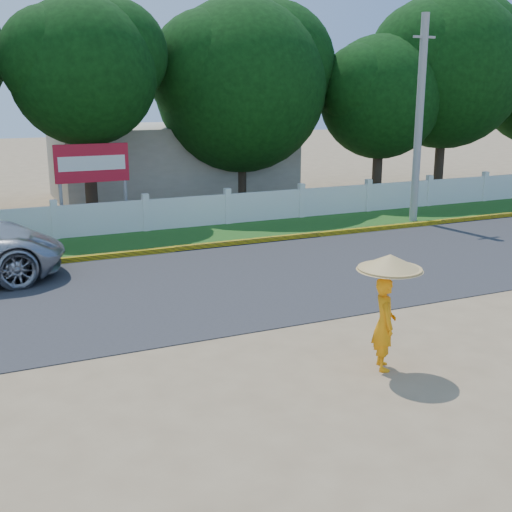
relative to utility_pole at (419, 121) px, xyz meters
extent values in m
plane|color=#9E8460|center=(-9.44, -8.87, -3.64)|extent=(120.00, 120.00, 0.00)
cube|color=#38383A|center=(-9.44, -4.37, -3.63)|extent=(60.00, 7.00, 0.02)
cube|color=#2D601E|center=(-9.44, 0.88, -3.63)|extent=(60.00, 3.50, 0.03)
cube|color=yellow|center=(-9.44, -0.82, -3.56)|extent=(40.00, 0.18, 0.16)
cube|color=silver|center=(-9.44, 2.33, -3.09)|extent=(40.00, 0.10, 1.10)
cube|color=#B7AD99|center=(-6.44, 9.13, -2.04)|extent=(10.00, 6.00, 3.20)
cylinder|color=gray|center=(0.00, 0.00, 0.00)|extent=(0.28, 0.28, 7.28)
imported|color=orange|center=(-8.57, -10.31, -2.82)|extent=(0.59, 0.70, 1.64)
cylinder|color=gray|center=(-8.52, -10.31, -2.19)|extent=(0.02, 0.02, 1.07)
cone|color=tan|center=(-8.52, -10.31, -1.73)|extent=(1.12, 1.12, 0.27)
cylinder|color=gray|center=(-12.06, 3.43, -2.64)|extent=(0.12, 0.12, 2.00)
cylinder|color=gray|center=(-9.86, 3.43, -2.64)|extent=(0.12, 0.12, 2.00)
cube|color=red|center=(-10.96, 3.43, -1.34)|extent=(2.50, 0.12, 1.30)
cube|color=silver|center=(-10.96, 3.37, -1.34)|extent=(2.25, 0.02, 0.49)
cylinder|color=#473828|center=(-4.25, 6.24, -2.18)|extent=(0.44, 0.44, 2.93)
sphere|color=#0D3B0E|center=(-4.25, 6.24, 1.22)|extent=(7.03, 7.03, 7.03)
cylinder|color=#473828|center=(5.45, 5.26, -1.83)|extent=(0.44, 0.44, 3.63)
sphere|color=#0D3B0E|center=(5.45, 5.26, 1.91)|extent=(6.98, 6.98, 6.98)
cylinder|color=#473828|center=(-10.81, 4.73, -1.68)|extent=(0.44, 0.44, 3.92)
sphere|color=#0D3B0E|center=(-10.81, 4.73, 1.68)|extent=(5.12, 5.12, 5.12)
cylinder|color=#473828|center=(1.90, 5.15, -2.17)|extent=(0.44, 0.44, 2.94)
sphere|color=#0D3B0E|center=(1.90, 5.15, 0.76)|extent=(5.31, 5.31, 5.31)
camera|label=1|loc=(-14.81, -18.85, 1.06)|focal=45.00mm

